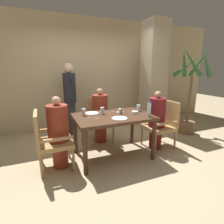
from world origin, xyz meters
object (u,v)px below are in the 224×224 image
object	(u,v)px
standing_host	(70,97)
glass_tall_far	(138,108)
chair_right_side	(162,123)
diner_in_left_chair	(59,132)
potted_palm	(190,98)
chair_far_side	(98,117)
teacup_with_saucer	(120,111)
glass_tall_near	(84,112)
diner_in_right_chair	(157,120)
water_bottle	(149,110)
diner_in_far_chair	(100,115)
glass_tall_mid	(102,111)
bowl_small	(135,112)
chair_left_side	(49,139)
plate_main_left	(119,118)
plate_main_right	(92,113)

from	to	relation	value
standing_host	glass_tall_far	size ratio (longest dim) A/B	13.76
chair_right_side	glass_tall_far	xyz separation A→B (m)	(-0.50, 0.10, 0.32)
diner_in_left_chair	potted_palm	size ratio (longest dim) A/B	0.56
chair_far_side	teacup_with_saucer	xyz separation A→B (m)	(0.20, -0.70, 0.29)
potted_palm	glass_tall_near	xyz separation A→B (m)	(-2.60, -0.22, -0.05)
diner_in_right_chair	potted_palm	xyz separation A→B (m)	(1.21, 0.40, 0.30)
water_bottle	glass_tall_far	size ratio (longest dim) A/B	2.08
potted_palm	standing_host	bearing A→B (deg)	158.88
chair_far_side	diner_in_far_chair	xyz separation A→B (m)	(-0.00, -0.15, 0.09)
chair_right_side	diner_in_right_chair	world-z (taller)	diner_in_right_chair
diner_in_right_chair	glass_tall_mid	xyz separation A→B (m)	(-1.06, 0.15, 0.24)
chair_far_side	bowl_small	distance (m)	1.02
chair_left_side	diner_in_far_chair	world-z (taller)	diner_in_far_chair
plate_main_left	potted_palm	bearing A→B (deg)	16.41
diner_in_left_chair	diner_in_right_chair	bearing A→B (deg)	0.00
potted_palm	bowl_small	bearing A→B (deg)	-165.85
diner_in_left_chair	diner_in_far_chair	distance (m)	1.16
chair_left_side	standing_host	world-z (taller)	standing_host
diner_in_left_chair	diner_in_right_chair	xyz separation A→B (m)	(1.84, 0.00, -0.01)
bowl_small	glass_tall_far	distance (m)	0.21
plate_main_left	plate_main_right	size ratio (longest dim) A/B	1.00
plate_main_left	teacup_with_saucer	bearing A→B (deg)	63.94
chair_left_side	potted_palm	bearing A→B (deg)	7.06
plate_main_left	bowl_small	world-z (taller)	bowl_small
chair_left_side	glass_tall_mid	world-z (taller)	chair_left_side
potted_palm	plate_main_left	world-z (taller)	potted_palm
chair_far_side	teacup_with_saucer	world-z (taller)	chair_far_side
diner_in_left_chair	chair_right_side	bearing A→B (deg)	0.00
diner_in_far_chair	glass_tall_near	distance (m)	0.74
diner_in_right_chair	plate_main_right	xyz separation A→B (m)	(-1.23, 0.27, 0.19)
standing_host	potted_palm	size ratio (longest dim) A/B	0.82
chair_far_side	chair_right_side	size ratio (longest dim) A/B	1.00
diner_in_left_chair	standing_host	size ratio (longest dim) A/B	0.69
plate_main_left	teacup_with_saucer	distance (m)	0.42
chair_left_side	water_bottle	size ratio (longest dim) A/B	3.71
standing_host	chair_far_side	bearing A→B (deg)	-48.47
standing_host	plate_main_left	distance (m)	1.72
chair_left_side	bowl_small	size ratio (longest dim) A/B	8.21
glass_tall_mid	glass_tall_far	distance (m)	0.71
chair_left_side	glass_tall_far	distance (m)	1.67
standing_host	glass_tall_near	bearing A→B (deg)	-88.76
diner_in_far_chair	glass_tall_mid	size ratio (longest dim) A/B	9.56
chair_right_side	glass_tall_far	bearing A→B (deg)	168.48
standing_host	teacup_with_saucer	distance (m)	1.45
standing_host	plate_main_left	xyz separation A→B (m)	(0.52, -1.64, -0.13)
chair_far_side	standing_host	world-z (taller)	standing_host
standing_host	bowl_small	distance (m)	1.71
diner_in_far_chair	standing_host	world-z (taller)	standing_host
teacup_with_saucer	glass_tall_near	xyz separation A→B (m)	(-0.67, 0.03, 0.03)
chair_left_side	diner_in_left_chair	xyz separation A→B (m)	(0.15, 0.00, 0.09)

